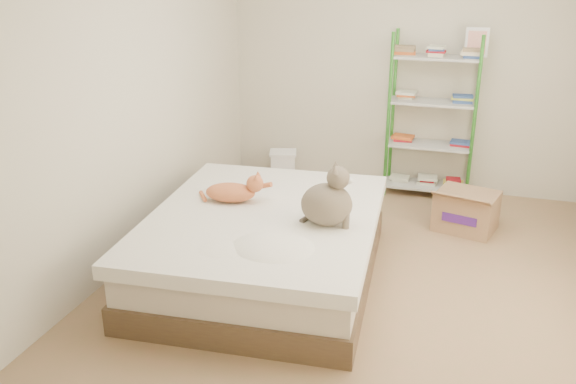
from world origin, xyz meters
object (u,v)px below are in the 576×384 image
at_px(bed, 264,245).
at_px(shelf_unit, 432,119).
at_px(white_bin, 283,165).
at_px(orange_cat, 230,190).
at_px(cardboard_box, 466,211).
at_px(grey_cat, 327,195).

relative_size(bed, shelf_unit, 1.29).
height_order(bed, white_bin, bed).
relative_size(bed, white_bin, 6.30).
bearing_deg(orange_cat, white_bin, 85.66).
height_order(bed, cardboard_box, bed).
distance_m(shelf_unit, cardboard_box, 1.12).
bearing_deg(shelf_unit, white_bin, -178.89).
distance_m(orange_cat, grey_cat, 0.88).
bearing_deg(bed, cardboard_box, 39.11).
distance_m(bed, orange_cat, 0.52).
bearing_deg(grey_cat, bed, 73.61).
bearing_deg(bed, grey_cat, -10.37).
bearing_deg(shelf_unit, grey_cat, -103.56).
relative_size(orange_cat, shelf_unit, 0.27).
xyz_separation_m(bed, white_bin, (-0.55, 2.19, -0.10)).
relative_size(bed, orange_cat, 4.74).
bearing_deg(grey_cat, cardboard_box, -44.23).
xyz_separation_m(grey_cat, white_bin, (-1.05, 2.24, -0.60)).
height_order(orange_cat, shelf_unit, shelf_unit).
xyz_separation_m(orange_cat, cardboard_box, (1.82, 1.24, -0.45)).
bearing_deg(orange_cat, grey_cat, -24.43).
relative_size(cardboard_box, white_bin, 1.71).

